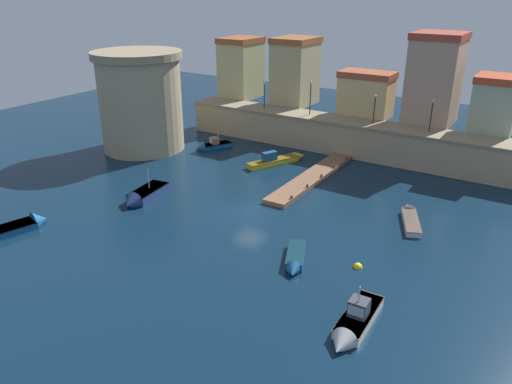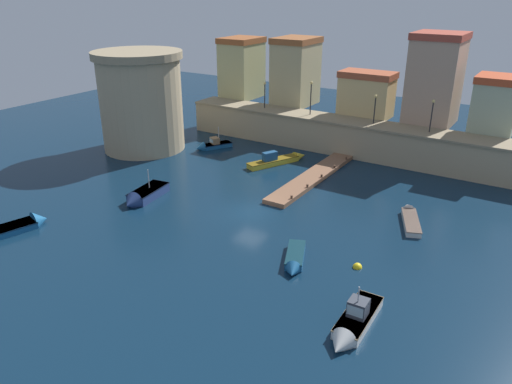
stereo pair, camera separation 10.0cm
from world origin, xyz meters
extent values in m
plane|color=#0C2338|center=(0.00, 0.00, 0.00)|extent=(103.46, 103.46, 0.00)
cube|color=tan|center=(0.00, 19.10, 1.77)|extent=(39.05, 3.71, 3.54)
cube|color=gray|center=(0.00, 19.10, 3.66)|extent=(39.05, 4.01, 0.24)
cube|color=tan|center=(-16.61, 23.58, 7.08)|extent=(4.21, 5.25, 7.07)
cube|color=brown|center=(-16.61, 23.58, 10.96)|extent=(4.38, 5.46, 0.70)
cube|color=tan|center=(-8.62, 23.71, 7.29)|extent=(4.39, 5.53, 7.49)
cube|color=brown|center=(-8.62, 23.71, 11.39)|extent=(4.56, 5.75, 0.70)
cube|color=#D8B674|center=(1.15, 22.63, 5.75)|extent=(5.83, 3.36, 4.40)
cube|color=#A44D30|center=(1.15, 22.63, 8.30)|extent=(6.07, 3.49, 0.70)
cube|color=tan|center=(8.26, 23.60, 7.99)|extent=(4.98, 5.29, 8.90)
cube|color=#A14131|center=(8.26, 23.60, 12.79)|extent=(5.18, 5.50, 0.70)
cube|color=#A6B190|center=(14.63, 23.10, 6.11)|extent=(4.12, 4.29, 5.13)
cube|color=#B64626|center=(14.63, 23.10, 9.02)|extent=(4.28, 4.47, 0.70)
cylinder|color=tan|center=(-19.83, 8.03, 5.11)|extent=(9.15, 9.15, 10.23)
cylinder|color=gray|center=(-19.83, 8.03, 10.63)|extent=(9.88, 9.88, 0.80)
cube|color=brown|center=(1.06, 9.63, 0.20)|extent=(2.19, 15.23, 0.41)
cylinder|color=brown|center=(2.05, 15.72, 0.35)|extent=(0.20, 0.20, 0.70)
cylinder|color=brown|center=(2.05, 12.68, 0.35)|extent=(0.20, 0.20, 0.70)
cylinder|color=brown|center=(2.05, 9.63, 0.35)|extent=(0.20, 0.20, 0.70)
cylinder|color=brown|center=(2.05, 6.59, 0.35)|extent=(0.20, 0.20, 0.70)
cylinder|color=brown|center=(2.05, 3.54, 0.35)|extent=(0.20, 0.20, 0.70)
cylinder|color=black|center=(-10.28, 19.10, 5.19)|extent=(0.12, 0.12, 2.81)
sphere|color=#F9D172|center=(-10.28, 19.10, 6.75)|extent=(0.32, 0.32, 0.32)
cylinder|color=black|center=(-4.11, 19.10, 5.52)|extent=(0.12, 0.12, 3.48)
sphere|color=#F9D172|center=(-4.11, 19.10, 7.41)|extent=(0.32, 0.32, 0.32)
cylinder|color=black|center=(3.50, 19.10, 5.20)|extent=(0.12, 0.12, 2.83)
sphere|color=#F9D172|center=(3.50, 19.10, 6.76)|extent=(0.32, 0.32, 0.32)
cylinder|color=black|center=(9.44, 19.10, 5.30)|extent=(0.12, 0.12, 3.02)
sphere|color=#F9D172|center=(9.44, 19.10, 6.96)|extent=(0.32, 0.32, 0.32)
cube|color=#195689|center=(-13.70, -13.08, 0.26)|extent=(2.63, 4.11, 0.52)
cone|color=#195689|center=(-13.10, -10.78, 0.26)|extent=(1.85, 1.45, 1.64)
cube|color=#0D2842|center=(-13.70, -13.08, 0.48)|extent=(2.69, 4.20, 0.08)
cube|color=silver|center=(13.19, -8.95, 0.30)|extent=(1.61, 4.44, 0.61)
cone|color=silver|center=(13.26, -11.71, 0.30)|extent=(1.45, 1.27, 1.42)
cube|color=#7B6547|center=(13.19, -8.95, 0.57)|extent=(1.64, 4.52, 0.08)
cube|color=#333842|center=(13.19, -9.14, 1.10)|extent=(1.07, 1.03, 0.99)
cube|color=#99B7C6|center=(13.21, -9.64, 1.15)|extent=(0.94, 0.08, 0.59)
cylinder|color=#B2B2B7|center=(13.20, -9.31, 1.59)|extent=(0.08, 0.08, 1.96)
cube|color=#195689|center=(6.86, -4.71, 0.29)|extent=(2.43, 3.64, 0.57)
cone|color=#195689|center=(7.71, -6.71, 0.29)|extent=(1.40, 1.33, 1.11)
cube|color=#0C2D39|center=(6.86, -4.71, 0.53)|extent=(2.48, 3.72, 0.08)
cube|color=#195689|center=(-12.92, 12.75, 0.25)|extent=(2.82, 3.64, 0.50)
cone|color=#195689|center=(-13.94, 10.88, 0.25)|extent=(1.59, 1.46, 1.29)
cube|color=#0D1E3E|center=(-12.92, 12.75, 0.46)|extent=(2.88, 3.71, 0.08)
cube|color=olive|center=(-13.05, 12.52, 0.87)|extent=(1.33, 1.24, 0.73)
cube|color=#99B7C6|center=(-13.25, 12.15, 0.90)|extent=(0.87, 0.51, 0.44)
cylinder|color=#B2B2B7|center=(-12.80, 12.97, 1.49)|extent=(0.08, 0.08, 1.96)
cube|color=navy|center=(-9.42, -2.26, 0.42)|extent=(2.32, 4.28, 0.84)
cone|color=navy|center=(-9.07, -4.79, 0.42)|extent=(1.83, 1.36, 1.69)
cube|color=black|center=(-9.42, -2.26, 0.80)|extent=(2.37, 4.36, 0.08)
cylinder|color=#B2B2B7|center=(-9.45, -2.08, 1.71)|extent=(0.08, 0.08, 1.76)
cube|color=silver|center=(12.17, 4.86, 0.24)|extent=(2.72, 4.56, 0.49)
cone|color=silver|center=(11.12, 7.46, 0.24)|extent=(1.46, 1.56, 1.07)
cube|color=#765E4F|center=(12.17, 4.86, 0.45)|extent=(2.77, 4.66, 0.08)
cube|color=gold|center=(-4.34, 11.16, 0.29)|extent=(3.55, 5.87, 0.57)
cone|color=gold|center=(-2.84, 14.44, 0.29)|extent=(1.62, 1.75, 1.14)
cube|color=brown|center=(-4.34, 11.16, 0.53)|extent=(3.62, 5.99, 0.08)
cube|color=navy|center=(-4.51, 10.78, 1.02)|extent=(1.28, 1.71, 0.90)
sphere|color=yellow|center=(10.97, -3.45, 0.00)|extent=(0.64, 0.64, 0.64)
camera|label=1|loc=(20.51, -31.52, 17.85)|focal=34.60mm
camera|label=2|loc=(20.60, -31.47, 17.85)|focal=34.60mm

